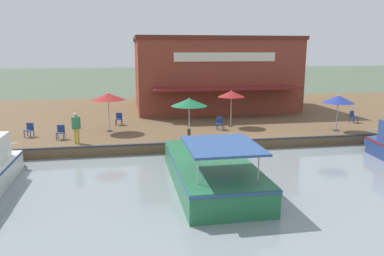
% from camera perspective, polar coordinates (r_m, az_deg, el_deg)
% --- Properties ---
extents(ground_plane, '(220.00, 220.00, 0.00)m').
position_cam_1_polar(ground_plane, '(21.88, 4.32, -3.72)').
color(ground_plane, '#4C5B47').
extents(quay_deck, '(22.00, 56.00, 0.60)m').
position_cam_1_polar(quay_deck, '(32.34, -0.47, 1.92)').
color(quay_deck, brown).
rests_on(quay_deck, ground).
extents(quay_edge_fender, '(0.20, 50.40, 0.10)m').
position_cam_1_polar(quay_edge_fender, '(21.81, 4.28, -2.01)').
color(quay_edge_fender, '#2D2D33').
rests_on(quay_edge_fender, quay_deck).
extents(waterfront_restaurant, '(10.89, 14.00, 6.37)m').
position_cam_1_polar(waterfront_restaurant, '(34.60, 3.12, 8.38)').
color(waterfront_restaurant, brown).
rests_on(waterfront_restaurant, quay_deck).
extents(patio_umbrella_mid_patio_right, '(2.02, 2.02, 2.38)m').
position_cam_1_polar(patio_umbrella_mid_patio_right, '(26.27, 21.41, 4.10)').
color(patio_umbrella_mid_patio_right, '#B7B7B7').
rests_on(patio_umbrella_mid_patio_right, quay_deck).
extents(patio_umbrella_by_entrance, '(1.86, 1.86, 2.53)m').
position_cam_1_polar(patio_umbrella_by_entrance, '(26.11, 6.02, 5.18)').
color(patio_umbrella_by_entrance, '#B7B7B7').
rests_on(patio_umbrella_by_entrance, quay_deck).
extents(patio_umbrella_far_corner, '(2.17, 2.17, 2.55)m').
position_cam_1_polar(patio_umbrella_far_corner, '(24.87, -12.66, 4.69)').
color(patio_umbrella_far_corner, '#B7B7B7').
rests_on(patio_umbrella_far_corner, quay_deck).
extents(patio_umbrella_mid_patio_left, '(2.17, 2.17, 2.45)m').
position_cam_1_polar(patio_umbrella_mid_patio_left, '(22.41, -0.44, 3.94)').
color(patio_umbrella_mid_patio_left, '#B7B7B7').
rests_on(patio_umbrella_mid_patio_left, quay_deck).
extents(cafe_chair_facing_river, '(0.46, 0.46, 0.85)m').
position_cam_1_polar(cafe_chair_facing_river, '(25.16, 4.29, 0.84)').
color(cafe_chair_facing_river, navy).
rests_on(cafe_chair_facing_river, quay_deck).
extents(cafe_chair_beside_entrance, '(0.49, 0.49, 0.85)m').
position_cam_1_polar(cafe_chair_beside_entrance, '(27.18, -11.07, 1.47)').
color(cafe_chair_beside_entrance, navy).
rests_on(cafe_chair_beside_entrance, quay_deck).
extents(cafe_chair_far_corner_seat, '(0.47, 0.47, 0.85)m').
position_cam_1_polar(cafe_chair_far_corner_seat, '(23.70, -19.39, -0.49)').
color(cafe_chair_far_corner_seat, navy).
rests_on(cafe_chair_far_corner_seat, quay_deck).
extents(cafe_chair_back_row_seat, '(0.54, 0.54, 0.85)m').
position_cam_1_polar(cafe_chair_back_row_seat, '(25.06, -23.55, -0.16)').
color(cafe_chair_back_row_seat, navy).
rests_on(cafe_chair_back_row_seat, quay_deck).
extents(cafe_chair_mid_patio, '(0.56, 0.56, 0.85)m').
position_cam_1_polar(cafe_chair_mid_patio, '(30.00, 23.33, 1.68)').
color(cafe_chair_mid_patio, navy).
rests_on(cafe_chair_mid_patio, quay_deck).
extents(person_mid_patio, '(0.50, 0.50, 1.78)m').
position_cam_1_polar(person_mid_patio, '(22.24, -17.25, 0.59)').
color(person_mid_patio, gold).
rests_on(person_mid_patio, quay_deck).
extents(motorboat_far_downstream, '(9.14, 3.25, 2.25)m').
position_cam_1_polar(motorboat_far_downstream, '(17.22, 2.26, -5.62)').
color(motorboat_far_downstream, '#287047').
rests_on(motorboat_far_downstream, river_water).
extents(mooring_post, '(0.22, 0.22, 0.77)m').
position_cam_1_polar(mooring_post, '(21.61, -0.45, -1.16)').
color(mooring_post, '#473323').
rests_on(mooring_post, quay_deck).
extents(tree_behind_restaurant, '(4.01, 3.82, 6.02)m').
position_cam_1_polar(tree_behind_restaurant, '(41.05, 2.88, 10.04)').
color(tree_behind_restaurant, brown).
rests_on(tree_behind_restaurant, quay_deck).
extents(tree_downstream_bank, '(3.60, 3.43, 6.18)m').
position_cam_1_polar(tree_downstream_bank, '(38.65, 6.64, 10.42)').
color(tree_downstream_bank, brown).
rests_on(tree_downstream_bank, quay_deck).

